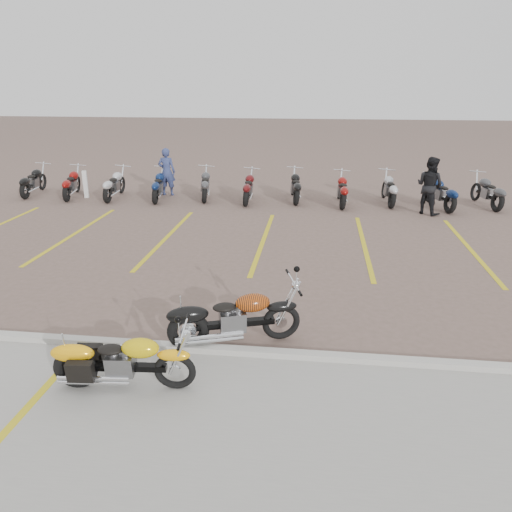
{
  "coord_description": "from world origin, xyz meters",
  "views": [
    {
      "loc": [
        1.41,
        -8.87,
        4.13
      ],
      "look_at": [
        0.22,
        0.62,
        0.75
      ],
      "focal_mm": 35.0,
      "sensor_mm": 36.0,
      "label": 1
    }
  ],
  "objects_px": {
    "yellow_cruiser": "(121,362)",
    "person_a": "(167,172)",
    "flame_cruiser": "(232,320)",
    "person_b": "(430,186)",
    "bollard": "(85,184)"
  },
  "relations": [
    {
      "from": "yellow_cruiser",
      "to": "person_a",
      "type": "distance_m",
      "value": 12.74
    },
    {
      "from": "yellow_cruiser",
      "to": "flame_cruiser",
      "type": "relative_size",
      "value": 0.95
    },
    {
      "from": "person_a",
      "to": "person_b",
      "type": "bearing_deg",
      "value": 170.86
    },
    {
      "from": "yellow_cruiser",
      "to": "person_a",
      "type": "relative_size",
      "value": 1.14
    },
    {
      "from": "person_b",
      "to": "person_a",
      "type": "bearing_deg",
      "value": 31.77
    },
    {
      "from": "person_a",
      "to": "person_b",
      "type": "relative_size",
      "value": 0.95
    },
    {
      "from": "flame_cruiser",
      "to": "person_a",
      "type": "height_order",
      "value": "person_a"
    },
    {
      "from": "flame_cruiser",
      "to": "person_a",
      "type": "distance_m",
      "value": 11.8
    },
    {
      "from": "yellow_cruiser",
      "to": "person_a",
      "type": "xyz_separation_m",
      "value": [
        -3.03,
        12.37,
        0.47
      ]
    },
    {
      "from": "flame_cruiser",
      "to": "bollard",
      "type": "height_order",
      "value": "bollard"
    },
    {
      "from": "yellow_cruiser",
      "to": "person_a",
      "type": "bearing_deg",
      "value": 98.87
    },
    {
      "from": "flame_cruiser",
      "to": "bollard",
      "type": "bearing_deg",
      "value": 106.87
    },
    {
      "from": "yellow_cruiser",
      "to": "person_b",
      "type": "distance_m",
      "value": 12.34
    },
    {
      "from": "person_a",
      "to": "yellow_cruiser",
      "type": "bearing_deg",
      "value": 105.1
    },
    {
      "from": "flame_cruiser",
      "to": "person_b",
      "type": "height_order",
      "value": "person_b"
    }
  ]
}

